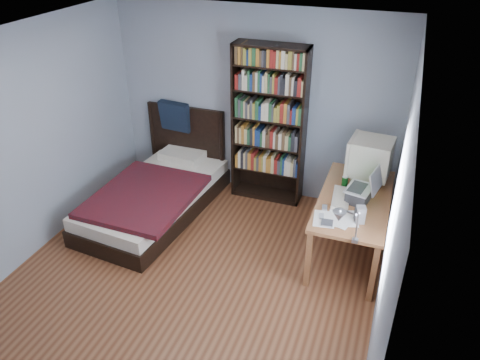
% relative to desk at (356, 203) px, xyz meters
% --- Properties ---
extents(room, '(4.20, 4.24, 2.50)m').
position_rel_desk_xyz_m(room, '(-1.48, -1.49, 0.84)').
color(room, '#5B2F1A').
rests_on(room, ground).
extents(desk, '(0.75, 1.52, 0.73)m').
position_rel_desk_xyz_m(desk, '(0.00, 0.00, 0.00)').
color(desk, brown).
rests_on(desk, floor).
extents(crt_monitor, '(0.50, 0.46, 0.53)m').
position_rel_desk_xyz_m(crt_monitor, '(0.06, 0.01, 0.61)').
color(crt_monitor, beige).
rests_on(crt_monitor, desk).
extents(laptop, '(0.38, 0.37, 0.40)m').
position_rel_desk_xyz_m(laptop, '(0.05, -0.47, 0.43)').
color(laptop, '#2D2D30').
rests_on(laptop, desk).
extents(desk_lamp, '(0.22, 0.49, 0.58)m').
position_rel_desk_xyz_m(desk_lamp, '(-0.00, -1.56, 0.79)').
color(desk_lamp, '#99999E').
rests_on(desk_lamp, desk).
extents(keyboard, '(0.22, 0.47, 0.04)m').
position_rel_desk_xyz_m(keyboard, '(-0.14, -0.49, 0.33)').
color(keyboard, beige).
rests_on(keyboard, desk).
extents(speaker, '(0.11, 0.11, 0.18)m').
position_rel_desk_xyz_m(speaker, '(0.10, -0.86, 0.41)').
color(speaker, gray).
rests_on(speaker, desk).
extents(soda_can, '(0.07, 0.07, 0.12)m').
position_rel_desk_xyz_m(soda_can, '(-0.15, -0.21, 0.38)').
color(soda_can, '#07380D').
rests_on(soda_can, desk).
extents(mouse, '(0.07, 0.12, 0.04)m').
position_rel_desk_xyz_m(mouse, '(-0.04, -0.17, 0.34)').
color(mouse, silver).
rests_on(mouse, desk).
extents(phone_silver, '(0.07, 0.11, 0.02)m').
position_rel_desk_xyz_m(phone_silver, '(-0.27, -0.74, 0.33)').
color(phone_silver, silver).
rests_on(phone_silver, desk).
extents(phone_grey, '(0.06, 0.10, 0.02)m').
position_rel_desk_xyz_m(phone_grey, '(-0.27, -0.90, 0.33)').
color(phone_grey, gray).
rests_on(phone_grey, desk).
extents(external_drive, '(0.13, 0.13, 0.02)m').
position_rel_desk_xyz_m(external_drive, '(-0.19, -1.01, 0.33)').
color(external_drive, gray).
rests_on(external_drive, desk).
extents(bookshelf, '(0.94, 0.30, 2.09)m').
position_rel_desk_xyz_m(bookshelf, '(-1.25, 0.45, 0.63)').
color(bookshelf, black).
rests_on(bookshelf, floor).
extents(bed, '(1.29, 2.27, 1.16)m').
position_rel_desk_xyz_m(bed, '(-2.49, -0.37, -0.16)').
color(bed, black).
rests_on(bed, floor).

